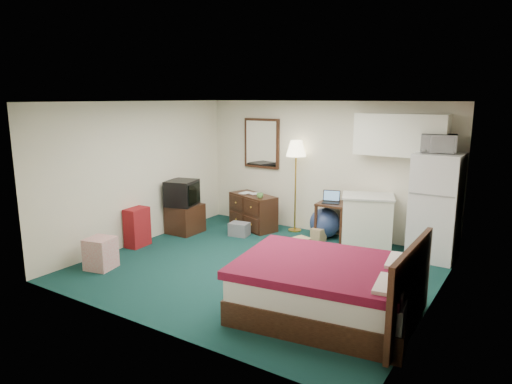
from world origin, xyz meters
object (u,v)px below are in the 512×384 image
Objects in this scene: dresser at (253,212)px; bed at (325,289)px; suitcase at (137,227)px; fridge at (436,207)px; kitchen_counter at (367,222)px; floor_lamp at (295,186)px; desk at (333,221)px; tv_stand at (185,219)px.

dresser is 0.51× the size of bed.
fridge is at bearing 21.46° from suitcase.
fridge is 2.51× the size of suitcase.
floor_lamp is at bearing 151.87° from kitchen_counter.
bed is (1.96, -2.93, -0.56)m from floor_lamp.
desk is 2.82m from tv_stand.
kitchen_counter is 0.52× the size of fridge.
dresser is 0.99m from floor_lamp.
kitchen_counter is (1.52, -0.23, -0.44)m from floor_lamp.
tv_stand is 1.09m from suitcase.
kitchen_counter is 0.45× the size of bed.
desk is at bearing 26.12° from dresser.
suitcase is at bearing -98.30° from tv_stand.
bed is at bearing -100.51° from kitchen_counter.
desk is 3.51m from suitcase.
dresser is at bearing 162.42° from kitchen_counter.
desk is 3.02m from bed.
fridge is at bearing 68.72° from bed.
floor_lamp is 2.55× the size of desk.
suitcase is at bearing -153.74° from fridge.
floor_lamp is 1.03× the size of fridge.
dresser is 3.42m from fridge.
dresser is 2.30m from suitcase.
fridge is (1.75, -0.05, 0.51)m from desk.
desk reaches higher than suitcase.
floor_lamp reaches higher than suitcase.
dresser reaches higher than bed.
floor_lamp is 1.60m from kitchen_counter.
desk is at bearing -7.98° from floor_lamp.
desk is 0.77× the size of kitchen_counter.
tv_stand is at bearing -144.19° from floor_lamp.
tv_stand is at bearing 147.47° from bed.
tv_stand is (-3.69, 1.68, -0.05)m from bed.
bed is (1.10, -2.81, -0.03)m from desk.
fridge is 2.88m from bed.
fridge reaches higher than bed.
suitcase is at bearing 163.06° from bed.
bed is (0.44, -2.70, -0.13)m from kitchen_counter.
desk is at bearing 103.41° from bed.
tv_stand is (-2.58, -1.13, -0.07)m from desk.
dresser is 0.57× the size of floor_lamp.
suitcase is (-4.48, -2.15, -0.52)m from fridge.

